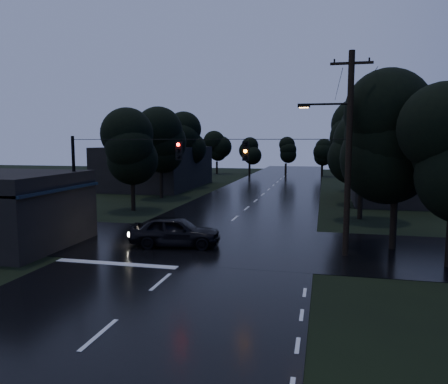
% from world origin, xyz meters
% --- Properties ---
extents(ground, '(160.00, 160.00, 0.00)m').
position_xyz_m(ground, '(0.00, 0.00, 0.00)').
color(ground, black).
rests_on(ground, ground).
extents(main_road, '(12.00, 120.00, 0.02)m').
position_xyz_m(main_road, '(0.00, 30.00, 0.00)').
color(main_road, black).
rests_on(main_road, ground).
extents(cross_street, '(60.00, 9.00, 0.02)m').
position_xyz_m(cross_street, '(0.00, 12.00, 0.00)').
color(cross_street, black).
rests_on(cross_street, ground).
extents(building_far_right, '(10.00, 14.00, 4.40)m').
position_xyz_m(building_far_right, '(14.00, 34.00, 2.20)').
color(building_far_right, black).
rests_on(building_far_right, ground).
extents(building_far_left, '(10.00, 16.00, 5.00)m').
position_xyz_m(building_far_left, '(-14.00, 40.00, 2.50)').
color(building_far_left, black).
rests_on(building_far_left, ground).
extents(utility_pole_main, '(3.50, 0.30, 10.00)m').
position_xyz_m(utility_pole_main, '(7.41, 11.00, 5.26)').
color(utility_pole_main, black).
rests_on(utility_pole_main, ground).
extents(utility_pole_far, '(2.00, 0.30, 7.50)m').
position_xyz_m(utility_pole_far, '(8.30, 28.00, 3.88)').
color(utility_pole_far, black).
rests_on(utility_pole_far, ground).
extents(anchor_pole_left, '(0.18, 0.18, 6.00)m').
position_xyz_m(anchor_pole_left, '(-7.50, 11.00, 3.00)').
color(anchor_pole_left, black).
rests_on(anchor_pole_left, ground).
extents(span_signals, '(15.00, 0.37, 1.12)m').
position_xyz_m(span_signals, '(0.56, 10.99, 5.24)').
color(span_signals, black).
rests_on(span_signals, ground).
extents(tree_corner_near, '(4.48, 4.48, 9.44)m').
position_xyz_m(tree_corner_near, '(10.00, 13.00, 5.99)').
color(tree_corner_near, black).
rests_on(tree_corner_near, ground).
extents(tree_left_a, '(3.92, 3.92, 8.26)m').
position_xyz_m(tree_left_a, '(-9.00, 22.00, 5.24)').
color(tree_left_a, black).
rests_on(tree_left_a, ground).
extents(tree_left_b, '(4.20, 4.20, 8.85)m').
position_xyz_m(tree_left_b, '(-9.60, 30.00, 5.62)').
color(tree_left_b, black).
rests_on(tree_left_b, ground).
extents(tree_left_c, '(4.48, 4.48, 9.44)m').
position_xyz_m(tree_left_c, '(-10.20, 40.00, 5.99)').
color(tree_left_c, black).
rests_on(tree_left_c, ground).
extents(tree_right_a, '(4.20, 4.20, 8.85)m').
position_xyz_m(tree_right_a, '(9.00, 22.00, 5.62)').
color(tree_right_a, black).
rests_on(tree_right_a, ground).
extents(tree_right_b, '(4.48, 4.48, 9.44)m').
position_xyz_m(tree_right_b, '(9.60, 30.00, 5.99)').
color(tree_right_b, black).
rests_on(tree_right_b, ground).
extents(tree_right_c, '(4.76, 4.76, 10.03)m').
position_xyz_m(tree_right_c, '(10.20, 40.00, 6.37)').
color(tree_right_c, black).
rests_on(tree_right_c, ground).
extents(car, '(5.13, 2.62, 1.67)m').
position_xyz_m(car, '(-1.45, 10.96, 0.84)').
color(car, black).
rests_on(car, ground).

